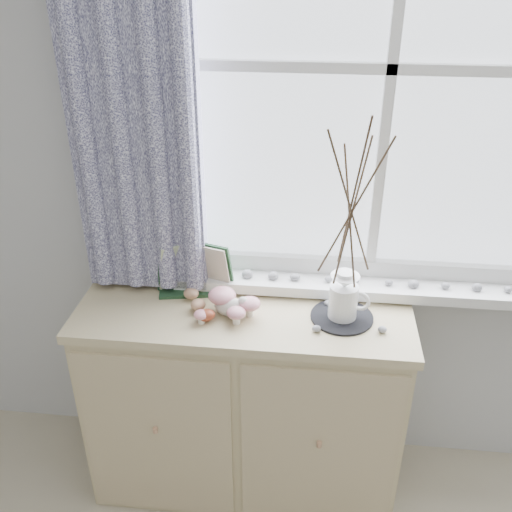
% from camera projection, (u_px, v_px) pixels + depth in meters
% --- Properties ---
extents(sideboard, '(1.20, 0.45, 0.85)m').
position_uv_depth(sideboard, '(245.00, 400.00, 2.23)').
color(sideboard, tan).
rests_on(sideboard, ground).
extents(botanical_book, '(0.33, 0.19, 0.21)m').
position_uv_depth(botanical_book, '(193.00, 270.00, 2.06)').
color(botanical_book, '#1F4126').
rests_on(botanical_book, sideboard).
extents(toadstool_cluster, '(0.22, 0.15, 0.09)m').
position_uv_depth(toadstool_cluster, '(230.00, 303.00, 1.98)').
color(toadstool_cluster, white).
rests_on(toadstool_cluster, sideboard).
extents(wooden_eggs, '(0.13, 0.17, 0.07)m').
position_uv_depth(wooden_eggs, '(198.00, 304.00, 2.01)').
color(wooden_eggs, tan).
rests_on(wooden_eggs, sideboard).
extents(songbird_figurine, '(0.15, 0.07, 0.08)m').
position_uv_depth(songbird_figurine, '(230.00, 306.00, 1.98)').
color(songbird_figurine, beige).
rests_on(songbird_figurine, sideboard).
extents(crocheted_doily, '(0.22, 0.22, 0.01)m').
position_uv_depth(crocheted_doily, '(342.00, 317.00, 1.99)').
color(crocheted_doily, black).
rests_on(crocheted_doily, sideboard).
extents(twig_pitcher, '(0.33, 0.33, 0.75)m').
position_uv_depth(twig_pitcher, '(352.00, 204.00, 1.78)').
color(twig_pitcher, white).
rests_on(twig_pitcher, crocheted_doily).
extents(sideboard_pebbles, '(0.33, 0.23, 0.02)m').
position_uv_depth(sideboard_pebbles, '(330.00, 314.00, 1.99)').
color(sideboard_pebbles, '#9C9C9F').
rests_on(sideboard_pebbles, sideboard).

